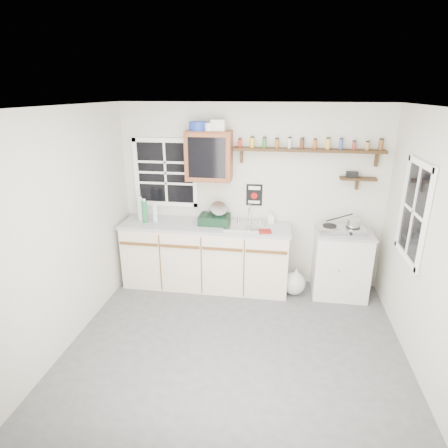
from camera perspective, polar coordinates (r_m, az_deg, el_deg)
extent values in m
cube|color=#4C4C4E|center=(4.33, 1.75, -18.04)|extent=(3.60, 3.20, 0.02)
cube|color=white|center=(3.43, 2.20, 17.57)|extent=(3.60, 3.20, 0.02)
cube|color=beige|center=(4.28, -22.85, -0.80)|extent=(0.02, 3.20, 2.50)
cube|color=beige|center=(3.93, 29.19, -3.57)|extent=(0.02, 3.20, 2.50)
cube|color=beige|center=(5.21, 4.09, 4.21)|extent=(3.60, 0.02, 2.50)
cube|color=beige|center=(2.30, -3.14, -17.41)|extent=(3.60, 0.02, 2.50)
cube|color=beige|center=(5.28, -2.77, -4.93)|extent=(2.27, 0.60, 0.88)
cube|color=#A8AAB0|center=(5.11, -2.86, -0.23)|extent=(2.31, 0.62, 0.04)
cube|color=brown|center=(5.13, -12.89, -3.00)|extent=(0.53, 0.02, 0.03)
cube|color=brown|center=(4.96, -6.76, -3.44)|extent=(0.53, 0.02, 0.03)
cube|color=brown|center=(4.85, -0.26, -3.87)|extent=(0.53, 0.02, 0.03)
cube|color=brown|center=(4.80, 6.47, -4.25)|extent=(0.53, 0.02, 0.03)
cube|color=silver|center=(5.28, 17.31, -5.86)|extent=(0.70, 0.55, 0.88)
cube|color=#A8AAB0|center=(5.11, 17.82, -1.24)|extent=(0.73, 0.57, 0.03)
cube|color=silver|center=(5.02, 3.13, -0.27)|extent=(0.52, 0.44, 0.03)
cylinder|color=silver|center=(5.12, 3.90, 1.72)|extent=(0.02, 0.02, 0.28)
cylinder|color=silver|center=(5.03, 3.87, 2.92)|extent=(0.02, 0.14, 0.02)
cube|color=brown|center=(5.01, -2.29, 10.34)|extent=(0.60, 0.30, 0.65)
cube|color=black|center=(4.85, -2.66, 10.03)|extent=(0.48, 0.02, 0.52)
cylinder|color=#1934A5|center=(4.99, -3.95, 14.68)|extent=(0.24, 0.24, 0.11)
cube|color=silver|center=(4.94, -0.88, 14.84)|extent=(0.18, 0.15, 0.14)
cylinder|color=silver|center=(4.91, -2.23, 14.57)|extent=(0.12, 0.12, 0.10)
cube|color=black|center=(4.97, 12.68, 10.93)|extent=(1.91, 0.18, 0.04)
cube|color=black|center=(5.04, 2.69, 10.35)|extent=(0.03, 0.10, 0.18)
cube|color=black|center=(5.15, 22.21, 9.14)|extent=(0.03, 0.10, 0.18)
cylinder|color=red|center=(4.98, 2.44, 12.19)|extent=(0.05, 0.05, 0.10)
cylinder|color=black|center=(4.98, 2.45, 12.85)|extent=(0.04, 0.04, 0.02)
cylinder|color=gold|center=(4.97, 4.31, 12.27)|extent=(0.06, 0.06, 0.12)
cylinder|color=black|center=(4.96, 4.33, 13.07)|extent=(0.05, 0.05, 0.02)
cylinder|color=#267226|center=(4.96, 6.18, 12.19)|extent=(0.05, 0.05, 0.12)
cylinder|color=black|center=(4.95, 6.21, 12.99)|extent=(0.05, 0.05, 0.02)
cylinder|color=#99591E|center=(4.95, 8.06, 12.04)|extent=(0.05, 0.05, 0.11)
cylinder|color=black|center=(4.94, 8.10, 12.78)|extent=(0.05, 0.05, 0.02)
cylinder|color=silver|center=(4.95, 9.94, 12.02)|extent=(0.05, 0.05, 0.13)
cylinder|color=black|center=(4.94, 9.99, 12.83)|extent=(0.04, 0.04, 0.02)
cylinder|color=#4C2614|center=(4.96, 11.82, 11.89)|extent=(0.05, 0.05, 0.12)
cylinder|color=black|center=(4.95, 11.87, 12.67)|extent=(0.05, 0.05, 0.02)
cylinder|color=#B24C19|center=(4.97, 13.68, 11.72)|extent=(0.05, 0.05, 0.11)
cylinder|color=black|center=(4.96, 13.74, 12.45)|extent=(0.04, 0.04, 0.02)
cylinder|color=gold|center=(4.98, 15.55, 11.67)|extent=(0.05, 0.05, 0.13)
cylinder|color=black|center=(4.97, 15.62, 12.49)|extent=(0.05, 0.05, 0.02)
cylinder|color=#334C8C|center=(5.00, 17.39, 11.52)|extent=(0.05, 0.05, 0.13)
cylinder|color=black|center=(5.00, 17.47, 12.32)|extent=(0.04, 0.04, 0.02)
cylinder|color=maroon|center=(5.03, 19.19, 11.21)|extent=(0.05, 0.05, 0.10)
cylinder|color=black|center=(5.02, 19.27, 11.85)|extent=(0.04, 0.04, 0.02)
cylinder|color=#BF8C3F|center=(5.06, 20.99, 11.03)|extent=(0.05, 0.05, 0.10)
cylinder|color=black|center=(5.05, 21.07, 11.65)|extent=(0.04, 0.04, 0.02)
cylinder|color=brown|center=(5.09, 22.79, 11.03)|extent=(0.06, 0.06, 0.13)
cylinder|color=black|center=(5.09, 22.90, 11.83)|extent=(0.05, 0.05, 0.02)
cube|color=black|center=(5.13, 19.74, 6.53)|extent=(0.45, 0.15, 0.03)
cube|color=black|center=(5.18, 19.56, 5.77)|extent=(0.03, 0.08, 0.14)
cube|color=black|center=(5.10, 18.92, 7.14)|extent=(0.14, 0.10, 0.07)
cube|color=black|center=(5.18, 4.63, 4.44)|extent=(0.22, 0.01, 0.30)
cube|color=white|center=(5.15, 4.65, 5.49)|extent=(0.16, 0.00, 0.05)
cylinder|color=#A50C0C|center=(5.18, 4.62, 4.31)|extent=(0.09, 0.01, 0.09)
cube|color=white|center=(5.20, 4.59, 3.35)|extent=(0.16, 0.00, 0.04)
cube|color=black|center=(5.35, -8.89, 7.72)|extent=(0.85, 0.02, 0.90)
cube|color=white|center=(5.35, -8.89, 7.72)|extent=(0.93, 0.03, 0.98)
cube|color=black|center=(4.35, 26.99, 1.68)|extent=(0.02, 0.70, 1.00)
cube|color=white|center=(4.35, 26.99, 1.68)|extent=(0.03, 0.78, 1.08)
cylinder|color=silver|center=(5.31, -12.58, 2.13)|extent=(0.09, 0.09, 0.32)
cylinder|color=silver|center=(5.26, -12.71, 3.92)|extent=(0.05, 0.05, 0.03)
cylinder|color=#25703E|center=(5.23, -11.96, 1.82)|extent=(0.07, 0.07, 0.30)
cylinder|color=silver|center=(5.18, -12.09, 3.58)|extent=(0.04, 0.04, 0.03)
cylinder|color=silver|center=(5.25, -10.48, 1.60)|extent=(0.07, 0.07, 0.23)
cylinder|color=silver|center=(5.21, -10.57, 2.98)|extent=(0.04, 0.04, 0.03)
cube|color=black|center=(5.09, -1.46, 0.72)|extent=(0.41, 0.31, 0.12)
cylinder|color=silver|center=(5.05, -0.90, 2.01)|extent=(0.30, 0.32, 0.25)
imported|color=silver|center=(5.13, 7.12, 1.08)|extent=(0.10, 0.10, 0.18)
cube|color=maroon|center=(4.83, 6.26, -1.12)|extent=(0.18, 0.16, 0.02)
cube|color=silver|center=(5.06, 17.38, -0.75)|extent=(0.61, 0.37, 0.07)
cylinder|color=black|center=(5.03, 15.79, -0.23)|extent=(0.18, 0.18, 0.01)
cylinder|color=black|center=(5.07, 19.04, -0.39)|extent=(0.18, 0.18, 0.01)
cylinder|color=silver|center=(5.06, 19.10, 0.11)|extent=(0.17, 0.17, 0.10)
cylinder|color=black|center=(5.10, 17.17, 0.95)|extent=(0.31, 0.13, 0.17)
ellipsoid|color=beige|center=(5.22, 10.62, -8.87)|extent=(0.36, 0.33, 0.38)
cone|color=beige|center=(5.14, 10.96, -7.21)|extent=(0.10, 0.10, 0.10)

